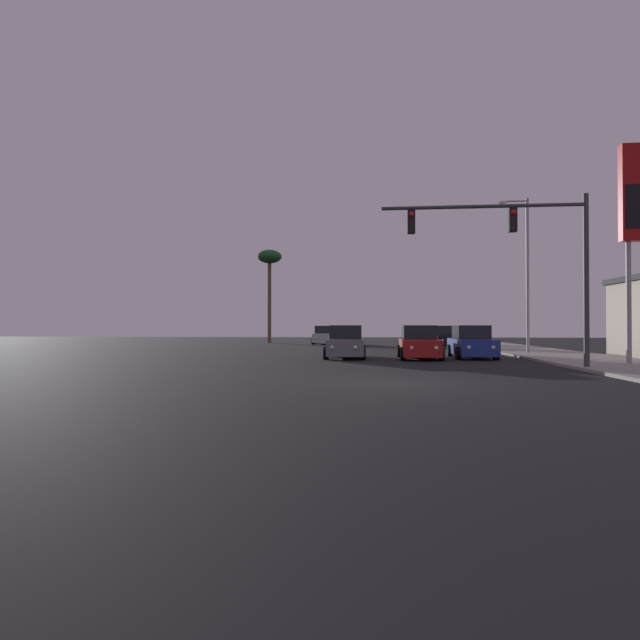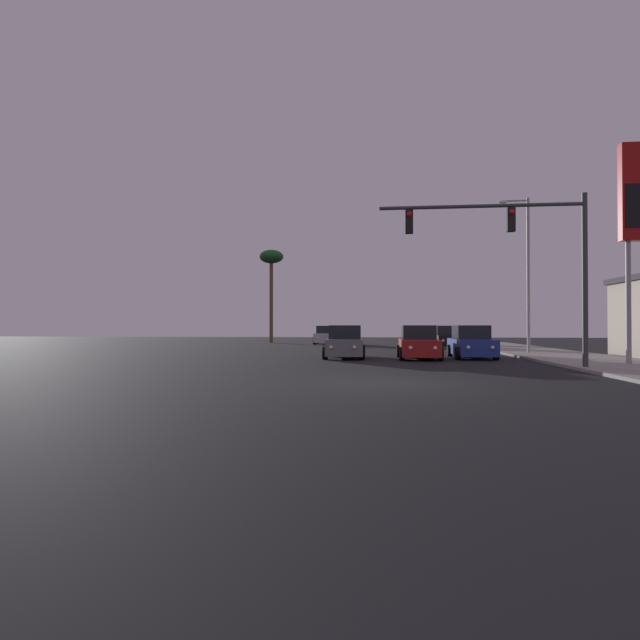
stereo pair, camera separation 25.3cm
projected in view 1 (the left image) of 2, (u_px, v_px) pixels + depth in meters
ground_plane at (394, 383)px, 14.31m from camera, size 120.00×120.00×0.00m
sidewalk_right at (587, 360)px, 23.37m from camera, size 5.00×60.00×0.12m
car_red at (419, 344)px, 25.05m from camera, size 2.04×4.32×1.68m
car_grey at (346, 343)px, 25.66m from camera, size 2.04×4.33×1.68m
car_tan at (431, 336)px, 44.23m from camera, size 2.04×4.32×1.68m
car_blue at (472, 343)px, 25.61m from camera, size 2.04×4.31×1.68m
car_black at (445, 338)px, 37.11m from camera, size 2.04×4.32×1.68m
car_silver at (324, 336)px, 45.84m from camera, size 2.04×4.32×1.68m
traffic_light_mast at (525, 244)px, 18.90m from camera, size 7.73×0.36×6.50m
street_lamp at (525, 267)px, 29.10m from camera, size 1.74×0.24×9.00m
palm_tree_far at (270, 262)px, 49.23m from camera, size 2.40×2.40×9.19m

